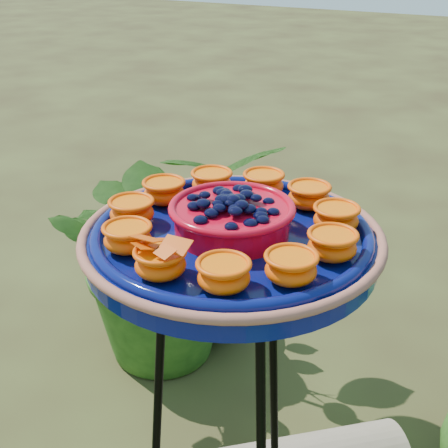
{
  "coord_description": "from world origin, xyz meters",
  "views": [
    {
      "loc": [
        0.47,
        -0.8,
        1.37
      ],
      "look_at": [
        0.1,
        -0.04,
        0.95
      ],
      "focal_mm": 50.0,
      "sensor_mm": 36.0,
      "label": 1
    }
  ],
  "objects": [
    {
      "name": "tripod_stand",
      "position": [
        0.1,
        -0.03,
        0.54
      ],
      "size": [
        0.39,
        0.39,
        0.89
      ],
      "rotation": [
        0.0,
        0.0,
        -0.22
      ],
      "color": "black",
      "rests_on": "ground"
    },
    {
      "name": "shrub_back_left",
      "position": [
        -0.49,
        0.74,
        0.41
      ],
      "size": [
        0.96,
        0.96,
        0.81
      ],
      "primitive_type": "imported",
      "rotation": [
        0.0,
        0.0,
        0.78
      ],
      "color": "#1D4512",
      "rests_on": "ground"
    },
    {
      "name": "feeder_dish",
      "position": [
        0.1,
        -0.03,
        0.93
      ],
      "size": [
        0.54,
        0.54,
        0.11
      ],
      "rotation": [
        0.0,
        0.0,
        -0.22
      ],
      "color": "#070F56",
      "rests_on": "tripod_stand"
    }
  ]
}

